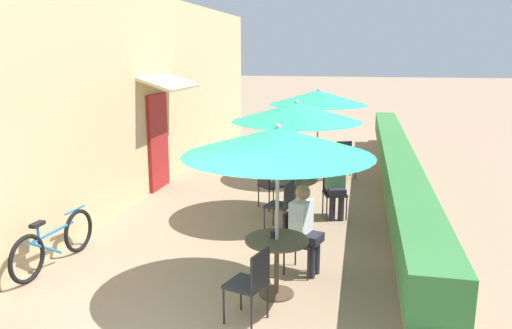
{
  "coord_description": "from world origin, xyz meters",
  "views": [
    {
      "loc": [
        1.96,
        -3.64,
        2.98
      ],
      "look_at": [
        0.15,
        4.94,
        1.0
      ],
      "focal_mm": 35.0,
      "sensor_mm": 36.0,
      "label": 1
    }
  ],
  "objects": [
    {
      "name": "cafe_facade_wall",
      "position": [
        -2.54,
        7.1,
        2.09
      ],
      "size": [
        0.98,
        14.47,
        4.2
      ],
      "color": "#D6B784",
      "rests_on": "ground_plane"
    },
    {
      "name": "planter_hedge",
      "position": [
        2.75,
        7.13,
        0.54
      ],
      "size": [
        0.6,
        13.47,
        1.01
      ],
      "color": "tan",
      "rests_on": "ground_plane"
    },
    {
      "name": "patio_table_near",
      "position": [
        1.02,
        2.06,
        0.54
      ],
      "size": [
        0.79,
        0.79,
        0.74
      ],
      "color": "brown",
      "rests_on": "ground_plane"
    },
    {
      "name": "patio_umbrella_near",
      "position": [
        1.02,
        2.06,
        1.95
      ],
      "size": [
        2.29,
        2.29,
        2.17
      ],
      "color": "#B7B7BC",
      "rests_on": "ground_plane"
    },
    {
      "name": "cafe_chair_near_left",
      "position": [
        1.18,
        2.78,
        0.52
      ],
      "size": [
        0.51,
        0.51,
        0.87
      ],
      "rotation": [
        0.0,
        0.0,
        4.39
      ],
      "color": "#232328",
      "rests_on": "ground_plane"
    },
    {
      "name": "seated_patron_near_left",
      "position": [
        1.29,
        2.74,
        0.69
      ],
      "size": [
        0.48,
        0.43,
        1.25
      ],
      "rotation": [
        0.0,
        0.0,
        4.39
      ],
      "color": "#23232D",
      "rests_on": "ground_plane"
    },
    {
      "name": "cafe_chair_near_right",
      "position": [
        0.86,
        1.33,
        0.52
      ],
      "size": [
        0.51,
        0.51,
        0.87
      ],
      "rotation": [
        0.0,
        0.0,
        7.53
      ],
      "color": "#232328",
      "rests_on": "ground_plane"
    },
    {
      "name": "coffee_cup_near",
      "position": [
        0.96,
        2.09,
        0.78
      ],
      "size": [
        0.07,
        0.07,
        0.09
      ],
      "color": "#232328",
      "rests_on": "patio_table_near"
    },
    {
      "name": "patio_table_mid",
      "position": [
        0.85,
        5.04,
        0.54
      ],
      "size": [
        0.79,
        0.79,
        0.74
      ],
      "color": "brown",
      "rests_on": "ground_plane"
    },
    {
      "name": "patio_umbrella_mid",
      "position": [
        0.85,
        5.04,
        1.95
      ],
      "size": [
        2.29,
        2.29,
        2.17
      ],
      "color": "#B7B7BC",
      "rests_on": "ground_plane"
    },
    {
      "name": "cafe_chair_mid_left",
      "position": [
        0.74,
        4.3,
        0.52
      ],
      "size": [
        0.49,
        0.49,
        0.87
      ],
      "rotation": [
        0.0,
        0.0,
        7.6
      ],
      "color": "#232328",
      "rests_on": "ground_plane"
    },
    {
      "name": "cafe_chair_mid_right",
      "position": [
        1.54,
        5.31,
        0.52
      ],
      "size": [
        0.49,
        0.49,
        0.87
      ],
      "rotation": [
        0.0,
        0.0,
        9.7
      ],
      "color": "#232328",
      "rests_on": "ground_plane"
    },
    {
      "name": "seated_patron_mid_right",
      "position": [
        1.57,
        5.2,
        0.69
      ],
      "size": [
        0.42,
        0.47,
        1.25
      ],
      "rotation": [
        0.0,
        0.0,
        9.7
      ],
      "color": "#23232D",
      "rests_on": "ground_plane"
    },
    {
      "name": "cafe_chair_mid_back",
      "position": [
        0.27,
        5.5,
        0.52
      ],
      "size": [
        0.57,
        0.57,
        0.87
      ],
      "rotation": [
        0.0,
        0.0,
        11.79
      ],
      "color": "#232328",
      "rests_on": "ground_plane"
    },
    {
      "name": "coffee_cup_mid",
      "position": [
        0.93,
        5.09,
        0.78
      ],
      "size": [
        0.07,
        0.07,
        0.09
      ],
      "color": "teal",
      "rests_on": "patio_table_mid"
    },
    {
      "name": "patio_table_far",
      "position": [
        0.98,
        8.0,
        0.54
      ],
      "size": [
        0.79,
        0.79,
        0.74
      ],
      "color": "brown",
      "rests_on": "ground_plane"
    },
    {
      "name": "patio_umbrella_far",
      "position": [
        0.98,
        8.0,
        1.95
      ],
      "size": [
        2.29,
        2.29,
        2.17
      ],
      "color": "#B7B7BC",
      "rests_on": "ground_plane"
    },
    {
      "name": "cafe_chair_far_left",
      "position": [
        1.64,
        8.34,
        0.52
      ],
      "size": [
        0.52,
        0.52,
        0.87
      ],
      "rotation": [
        0.0,
        0.0,
        3.51
      ],
      "color": "#232328",
      "rests_on": "ground_plane"
    },
    {
      "name": "cafe_chair_far_right",
      "position": [
        0.32,
        7.66,
        0.52
      ],
      "size": [
        0.52,
        0.52,
        0.87
      ],
      "rotation": [
        0.0,
        0.0,
        6.65
      ],
      "color": "#232328",
      "rests_on": "ground_plane"
    },
    {
      "name": "coffee_cup_far",
      "position": [
        0.98,
        8.1,
        0.78
      ],
      "size": [
        0.07,
        0.07,
        0.09
      ],
      "color": "#B73D3D",
      "rests_on": "patio_table_far"
    },
    {
      "name": "bicycle_leaning",
      "position": [
        -2.2,
        2.25,
        0.35
      ],
      "size": [
        0.19,
        1.76,
        0.75
      ],
      "rotation": [
        0.0,
        0.0,
        -0.07
      ],
      "color": "black",
      "rests_on": "ground_plane"
    }
  ]
}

